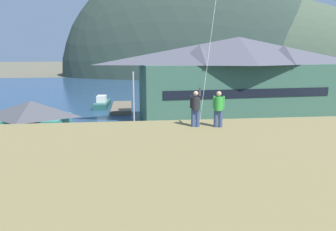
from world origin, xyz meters
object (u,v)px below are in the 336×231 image
parked_car_front_row_red (330,157)px  parked_car_corner_spot (244,139)px  moored_boat_wharfside (102,103)px  parked_car_front_row_end (141,146)px  person_kite_flyer (196,107)px  parked_car_back_row_left (14,173)px  wharf_dock (122,108)px  parking_light_pole (134,103)px  storage_shed_near_lot (33,130)px  person_companion (218,108)px  parked_car_lone_by_shed (302,141)px  parked_car_back_row_right (221,164)px  harbor_lodge (238,77)px  parked_car_mid_row_near (137,173)px

parked_car_front_row_red → parked_car_corner_spot: bearing=128.9°
moored_boat_wharfside → parked_car_front_row_end: (5.88, -27.78, 0.34)m
parked_car_front_row_end → person_kite_flyer: bearing=-80.5°
parked_car_back_row_left → wharf_dock: bearing=77.6°
parking_light_pole → storage_shed_near_lot: bearing=-154.5°
moored_boat_wharfside → parked_car_front_row_red: size_ratio=1.61×
wharf_dock → person_companion: person_companion is taller
parked_car_front_row_red → parking_light_pole: parking_light_pole is taller
wharf_dock → person_companion: 39.72m
wharf_dock → parked_car_lone_by_shed: bearing=-54.7°
parked_car_lone_by_shed → parked_car_back_row_right: same height
parked_car_lone_by_shed → parked_car_front_row_red: size_ratio=1.01×
wharf_dock → parked_car_back_row_left: 31.48m
parked_car_front_row_red → person_companion: size_ratio=2.48×
harbor_lodge → parking_light_pole: bearing=-144.1°
wharf_dock → storage_shed_near_lot: bearing=-105.7°
moored_boat_wharfside → parked_car_mid_row_near: 34.73m
parked_car_mid_row_near → parked_car_back_row_left: 8.73m
parked_car_back_row_left → parking_light_pole: (8.64, 10.05, 3.30)m
harbor_lodge → person_kite_flyer: (-11.62, -28.30, 0.86)m
harbor_lodge → parked_car_lone_by_shed: 15.94m
harbor_lodge → person_companion: size_ratio=16.48×
person_kite_flyer → parked_car_back_row_left: bearing=145.8°
harbor_lodge → parked_car_back_row_right: size_ratio=6.65×
parked_car_corner_spot → parked_car_back_row_left: 20.57m
parked_car_corner_spot → person_companion: bearing=-114.6°
person_companion → parked_car_back_row_right: bearing=72.4°
storage_shed_near_lot → parked_car_lone_by_shed: storage_shed_near_lot is taller
parked_car_front_row_end → moored_boat_wharfside: bearing=102.0°
moored_boat_wharfside → parked_car_lone_by_shed: (21.33, -27.89, 0.34)m
parked_car_mid_row_near → parking_light_pole: size_ratio=0.58×
wharf_dock → moored_boat_wharfside: moored_boat_wharfside is taller
wharf_dock → person_kite_flyer: size_ratio=5.53×
parked_car_mid_row_near → storage_shed_near_lot: bearing=142.7°
parked_car_mid_row_near → parked_car_back_row_left: same height
parked_car_mid_row_near → person_kite_flyer: size_ratio=2.31×
parked_car_back_row_left → parked_car_front_row_red: bearing=1.5°
parked_car_back_row_right → parked_car_back_row_left: bearing=-179.8°
parked_car_corner_spot → parked_car_back_row_right: 8.10m
parked_car_corner_spot → parked_car_back_row_left: same height
parked_car_back_row_left → harbor_lodge: bearing=41.6°
parked_car_mid_row_near → parked_car_front_row_red: bearing=5.9°
parked_car_back_row_right → parked_car_front_row_end: bearing=136.7°
parked_car_back_row_right → person_companion: (-2.55, -8.05, 5.85)m
parked_car_back_row_left → parked_car_mid_row_near: bearing=-6.3°
storage_shed_near_lot → parked_car_mid_row_near: 11.33m
parked_car_front_row_red → parked_car_front_row_end: 15.97m
harbor_lodge → parked_car_back_row_left: harbor_lodge is taller
parked_car_back_row_left → parked_car_front_row_end: size_ratio=1.01×
person_kite_flyer → person_companion: (1.07, -0.21, -0.02)m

